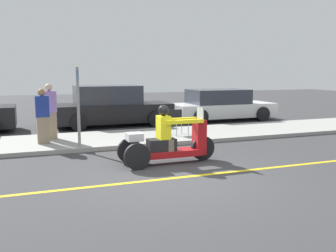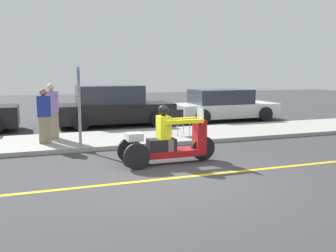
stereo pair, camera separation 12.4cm
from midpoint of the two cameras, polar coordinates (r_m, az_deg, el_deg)
ground_plane at (r=7.84m, az=0.78°, el=-8.01°), size 60.00×60.00×0.00m
lane_stripe at (r=7.98m, az=3.51°, el=-7.70°), size 24.00×0.12×0.01m
sidewalk_strip at (r=12.13m, az=-6.83°, el=-1.90°), size 28.00×2.80×0.12m
motorcycle_trike at (r=9.00m, az=0.40°, el=-2.56°), size 2.40×0.77×1.42m
spectator_end_of_line at (r=12.09m, az=-17.06°, el=2.00°), size 0.45×0.34×1.71m
spectator_mid_group at (r=11.44m, az=-18.06°, el=1.33°), size 0.39×0.24×1.59m
folding_chair_set_back at (r=12.36m, az=2.00°, el=1.00°), size 0.51×0.51×0.82m
parked_car_lot_right at (r=17.05m, az=8.66°, el=3.09°), size 4.67×2.06×1.40m
parked_car_lot_far at (r=15.39m, az=-8.04°, el=2.90°), size 4.65×2.06×1.63m
street_sign at (r=10.60m, az=-13.05°, el=3.33°), size 0.08×0.36×2.20m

